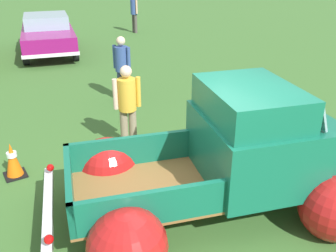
# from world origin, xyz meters

# --- Properties ---
(ground_plane) EXTENTS (80.00, 80.00, 0.00)m
(ground_plane) POSITION_xyz_m (0.00, 0.00, 0.00)
(ground_plane) COLOR #3D6B2D
(vintage_pickup_truck) EXTENTS (4.97, 3.70, 1.96)m
(vintage_pickup_truck) POSITION_xyz_m (0.37, -0.11, 0.76)
(vintage_pickup_truck) COLOR black
(vintage_pickup_truck) RESTS_ON ground
(show_car_1) EXTENTS (2.88, 4.80, 1.43)m
(show_car_1) POSITION_xyz_m (0.76, 11.00, 0.78)
(show_car_1) COLOR black
(show_car_1) RESTS_ON ground
(spectator_0) EXTENTS (0.37, 0.54, 1.78)m
(spectator_0) POSITION_xyz_m (5.42, 12.90, 1.02)
(spectator_0) COLOR #4C4742
(spectator_0) RESTS_ON ground
(spectator_1) EXTENTS (0.46, 0.51, 1.69)m
(spectator_1) POSITION_xyz_m (0.93, 4.80, 0.96)
(spectator_1) COLOR navy
(spectator_1) RESTS_ON ground
(spectator_2) EXTENTS (0.54, 0.41, 1.68)m
(spectator_2) POSITION_xyz_m (-0.10, 2.41, 0.96)
(spectator_2) COLOR gray
(spectator_2) RESTS_ON ground
(lane_cone_0) EXTENTS (0.36, 0.36, 0.63)m
(lane_cone_0) POSITION_xyz_m (-2.25, 2.53, 0.31)
(lane_cone_0) COLOR black
(lane_cone_0) RESTS_ON ground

